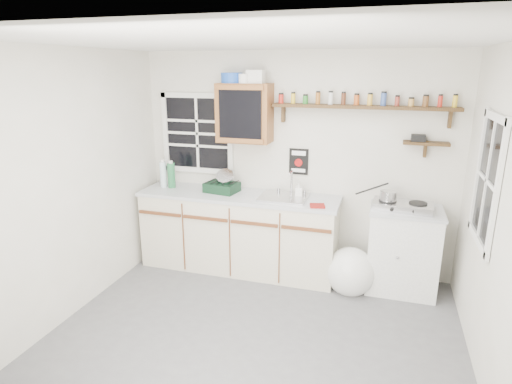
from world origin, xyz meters
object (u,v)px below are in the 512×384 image
dish_rack (223,185)px  hotplate (402,206)px  spice_shelf (363,106)px  upper_cabinet (245,113)px  right_cabinet (403,250)px  main_cabinet (239,231)px

dish_rack → hotplate: dish_rack is taller
spice_shelf → upper_cabinet: bearing=-176.9°
right_cabinet → dish_rack: dish_rack is taller
dish_rack → hotplate: bearing=8.5°
spice_shelf → right_cabinet: bearing=-19.6°
right_cabinet → upper_cabinet: (-1.80, 0.12, 1.37)m
main_cabinet → upper_cabinet: 1.37m
main_cabinet → dish_rack: (-0.20, 0.04, 0.55)m
upper_cabinet → dish_rack: upper_cabinet is taller
main_cabinet → hotplate: (1.79, 0.01, 0.49)m
spice_shelf → dish_rack: bearing=-173.3°
right_cabinet → main_cabinet: bearing=-179.2°
dish_rack → upper_cabinet: bearing=34.1°
dish_rack → spice_shelf: bearing=16.1°
right_cabinet → spice_shelf: spice_shelf is taller
hotplate → dish_rack: bearing=-175.7°
main_cabinet → hotplate: bearing=0.2°
spice_shelf → hotplate: bearing=-23.4°
upper_cabinet → dish_rack: 0.86m
upper_cabinet → spice_shelf: upper_cabinet is taller
main_cabinet → spice_shelf: 1.98m
right_cabinet → spice_shelf: bearing=160.4°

